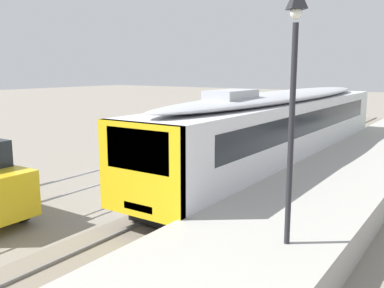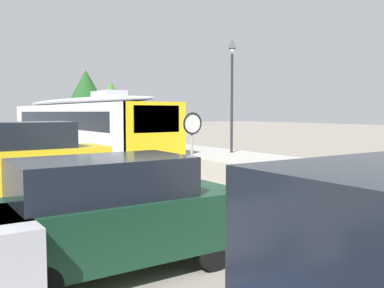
{
  "view_description": "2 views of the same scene",
  "coord_description": "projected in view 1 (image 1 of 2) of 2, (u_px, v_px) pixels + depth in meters",
  "views": [
    {
      "loc": [
        7.24,
        9.46,
        4.59
      ],
      "look_at": [
        -1.0,
        21.51,
        2.0
      ],
      "focal_mm": 39.35,
      "sensor_mm": 36.0,
      "label": 1
    },
    {
      "loc": [
        -8.5,
        2.27,
        2.81
      ],
      "look_at": [
        0.4,
        15.51,
        1.6
      ],
      "focal_mm": 39.48,
      "sensor_mm": 36.0,
      "label": 2
    }
  ],
  "objects": [
    {
      "name": "ground_plane",
      "position": [
        157.0,
        187.0,
        16.68
      ],
      "size": [
        160.0,
        160.0,
        0.0
      ],
      "primitive_type": "plane",
      "color": "gray"
    },
    {
      "name": "track_rails",
      "position": [
        223.0,
        199.0,
        15.01
      ],
      "size": [
        3.2,
        60.0,
        0.14
      ],
      "color": "slate",
      "rests_on": "ground"
    },
    {
      "name": "commuter_train",
      "position": [
        283.0,
        124.0,
        19.01
      ],
      "size": [
        2.82,
        19.97,
        3.74
      ],
      "color": "silver",
      "rests_on": "track_rails"
    },
    {
      "name": "station_platform",
      "position": [
        313.0,
        204.0,
        13.13
      ],
      "size": [
        3.9,
        60.0,
        0.9
      ],
      "primitive_type": "cube",
      "color": "#A8A59E",
      "rests_on": "ground"
    },
    {
      "name": "platform_lamp_mid_platform",
      "position": [
        294.0,
        68.0,
        8.41
      ],
      "size": [
        0.34,
        0.34,
        5.35
      ],
      "color": "#232328",
      "rests_on": "station_platform"
    }
  ]
}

